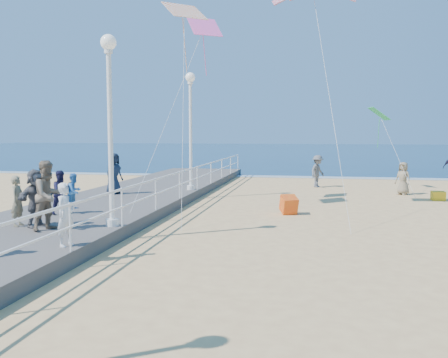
% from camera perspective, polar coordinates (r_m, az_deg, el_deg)
% --- Properties ---
extents(ground, '(160.00, 160.00, 0.00)m').
position_cam_1_polar(ground, '(13.47, 9.02, -7.78)').
color(ground, '#EABE7A').
rests_on(ground, ground).
extents(ocean, '(160.00, 90.00, 0.05)m').
position_cam_1_polar(ocean, '(78.18, 10.32, 3.12)').
color(ocean, '#0C2948').
rests_on(ocean, ground).
extents(surf_line, '(160.00, 1.20, 0.04)m').
position_cam_1_polar(surf_line, '(33.75, 9.97, 0.20)').
color(surf_line, silver).
rests_on(surf_line, ground).
extents(boardwalk, '(5.00, 44.00, 0.40)m').
position_cam_1_polar(boardwalk, '(15.53, -19.97, -5.52)').
color(boardwalk, '#635F5A').
rests_on(boardwalk, ground).
extents(railing, '(0.05, 42.00, 0.55)m').
position_cam_1_polar(railing, '(14.29, -11.61, -1.97)').
color(railing, white).
rests_on(railing, boardwalk).
extents(lamp_post_mid, '(0.44, 0.44, 5.32)m').
position_cam_1_polar(lamp_post_mid, '(14.30, -12.92, 7.69)').
color(lamp_post_mid, white).
rests_on(lamp_post_mid, boardwalk).
extents(lamp_post_far, '(0.44, 0.44, 5.32)m').
position_cam_1_polar(lamp_post_far, '(22.84, -3.85, 6.93)').
color(lamp_post_far, white).
rests_on(lamp_post_far, boardwalk).
extents(woman_holding_toddler, '(0.46, 0.60, 1.48)m').
position_cam_1_polar(woman_holding_toddler, '(12.18, -17.62, -3.90)').
color(woman_holding_toddler, white).
rests_on(woman_holding_toddler, boardwalk).
extents(toddler_held, '(0.40, 0.47, 0.85)m').
position_cam_1_polar(toddler_held, '(12.17, -16.74, -1.36)').
color(toddler_held, '#3477C4').
rests_on(toddler_held, boardwalk).
extents(spectator_1, '(1.03, 1.13, 1.89)m').
position_cam_1_polar(spectator_1, '(14.29, -19.43, -1.78)').
color(spectator_1, '#7F6C57').
rests_on(spectator_1, boardwalk).
extents(spectator_4, '(0.84, 1.01, 1.76)m').
position_cam_1_polar(spectator_4, '(21.83, -12.48, 0.63)').
color(spectator_4, '#1A2639').
rests_on(spectator_4, boardwalk).
extents(spectator_5, '(0.80, 1.58, 1.63)m').
position_cam_1_polar(spectator_5, '(14.93, -20.69, -2.03)').
color(spectator_5, '#55555A').
rests_on(spectator_5, boardwalk).
extents(spectator_6, '(0.40, 0.56, 1.44)m').
position_cam_1_polar(spectator_6, '(15.23, -22.51, -2.32)').
color(spectator_6, gray).
rests_on(spectator_6, boardwalk).
extents(spectator_7, '(0.79, 0.86, 1.42)m').
position_cam_1_polar(spectator_7, '(16.96, -18.08, -1.45)').
color(spectator_7, '#1C1B3B').
rests_on(spectator_7, boardwalk).
extents(beach_walker_a, '(1.15, 1.32, 1.78)m').
position_cam_1_polar(beach_walker_a, '(27.93, 10.66, 0.88)').
color(beach_walker_a, '#5B5C60').
rests_on(beach_walker_a, ground).
extents(beach_walker_c, '(0.92, 0.89, 1.60)m').
position_cam_1_polar(beach_walker_c, '(25.74, 19.78, 0.07)').
color(beach_walker_c, '#86775C').
rests_on(beach_walker_c, ground).
extents(box_kite, '(0.78, 0.86, 0.74)m').
position_cam_1_polar(box_kite, '(18.67, 7.42, -3.12)').
color(box_kite, red).
rests_on(box_kite, ground).
extents(beach_chair_left, '(0.55, 0.55, 0.40)m').
position_cam_1_polar(beach_chair_left, '(24.29, 23.27, -1.78)').
color(beach_chair_left, yellow).
rests_on(beach_chair_left, ground).
extents(kite_diamond_pink, '(1.58, 1.50, 0.89)m').
position_cam_1_polar(kite_diamond_pink, '(21.73, -2.24, 17.00)').
color(kite_diamond_pink, '#F55AB6').
extents(kite_diamond_green, '(1.11, 1.28, 0.68)m').
position_cam_1_polar(kite_diamond_green, '(27.68, 17.30, 7.14)').
color(kite_diamond_green, '#28BD5E').
extents(kite_diamond_redwhite, '(1.87, 1.85, 0.78)m').
position_cam_1_polar(kite_diamond_redwhite, '(19.98, -4.53, 18.62)').
color(kite_diamond_redwhite, '#E5591B').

